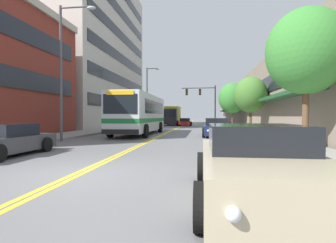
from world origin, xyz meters
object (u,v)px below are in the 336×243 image
object	(u,v)px
car_dark_grey_parked_left_mid	(3,141)
traffic_signal_mast	(203,98)
box_truck	(172,116)
street_lamp_left_near	(66,61)
street_tree_right_near	(306,52)
car_beige_parked_right_foreground	(256,165)
street_tree_right_far	(232,98)
city_bus	(140,113)
car_red_moving_lead	(185,122)
fire_hydrant	(238,130)
car_navy_parked_right_mid	(216,128)
car_champagne_parked_left_near	(153,122)
street_lamp_left_far	(149,92)
street_tree_right_mid	(251,95)

from	to	relation	value
car_dark_grey_parked_left_mid	traffic_signal_mast	bearing A→B (deg)	75.72
box_truck	street_lamp_left_near	world-z (taller)	street_lamp_left_near
box_truck	street_tree_right_near	world-z (taller)	street_tree_right_near
car_beige_parked_right_foreground	street_tree_right_far	xyz separation A→B (m)	(3.01, 30.90, 3.31)
street_tree_right_near	street_tree_right_far	distance (m)	23.51
city_bus	car_beige_parked_right_foreground	bearing A→B (deg)	-69.67
car_red_moving_lead	fire_hydrant	xyz separation A→B (m)	(5.41, -22.00, -0.03)
car_dark_grey_parked_left_mid	street_tree_right_near	world-z (taller)	street_tree_right_near
city_bus	car_red_moving_lead	distance (m)	20.37
street_tree_right_far	street_tree_right_near	bearing A→B (deg)	-88.61
car_navy_parked_right_mid	street_tree_right_far	distance (m)	16.27
car_champagne_parked_left_near	car_red_moving_lead	bearing A→B (deg)	29.34
car_dark_grey_parked_left_mid	street_lamp_left_far	distance (m)	31.38
traffic_signal_mast	street_lamp_left_far	size ratio (longest dim) A/B	0.68
city_bus	fire_hydrant	size ratio (longest dim) A/B	13.38
city_bus	car_red_moving_lead	bearing A→B (deg)	82.83
car_champagne_parked_left_near	street_lamp_left_far	world-z (taller)	street_lamp_left_far
car_dark_grey_parked_left_mid	car_beige_parked_right_foreground	distance (m)	9.63
car_champagne_parked_left_near	car_beige_parked_right_foreground	distance (m)	35.41
city_bus	fire_hydrant	distance (m)	8.25
car_red_moving_lead	car_navy_parked_right_mid	bearing A→B (deg)	-80.19
car_champagne_parked_left_near	street_lamp_left_near	bearing A→B (deg)	-91.75
car_dark_grey_parked_left_mid	car_red_moving_lead	xyz separation A→B (m)	(4.91, 32.80, 0.00)
car_red_moving_lead	traffic_signal_mast	bearing A→B (deg)	-35.43
car_beige_parked_right_foreground	street_tree_right_mid	xyz separation A→B (m)	(3.33, 19.45, 2.83)
car_champagne_parked_left_near	traffic_signal_mast	distance (m)	8.57
car_dark_grey_parked_left_mid	street_lamp_left_far	bearing A→B (deg)	91.29
box_truck	fire_hydrant	xyz separation A→B (m)	(7.93, -25.61, -1.12)
street_lamp_left_far	street_tree_right_mid	xyz separation A→B (m)	(12.66, -15.84, -1.82)
car_red_moving_lead	street_tree_right_far	distance (m)	9.73
street_lamp_left_far	fire_hydrant	bearing A→B (deg)	-61.43
car_dark_grey_parked_left_mid	car_beige_parked_right_foreground	xyz separation A→B (m)	(8.63, -4.27, 0.07)
car_dark_grey_parked_left_mid	traffic_signal_mast	size ratio (longest dim) A/B	0.73
car_navy_parked_right_mid	box_truck	size ratio (longest dim) A/B	0.55
street_lamp_left_far	car_beige_parked_right_foreground	bearing A→B (deg)	-75.19
car_beige_parked_right_foreground	box_truck	bearing A→B (deg)	98.73
box_truck	car_navy_parked_right_mid	bearing A→B (deg)	-76.09
car_beige_parked_right_foreground	fire_hydrant	distance (m)	15.16
car_red_moving_lead	street_lamp_left_near	size ratio (longest dim) A/B	0.55
car_dark_grey_parked_left_mid	street_lamp_left_far	world-z (taller)	street_lamp_left_far
box_truck	fire_hydrant	bearing A→B (deg)	-72.80
street_tree_right_near	fire_hydrant	bearing A→B (deg)	103.90
car_champagne_parked_left_near	car_dark_grey_parked_left_mid	xyz separation A→B (m)	(-0.11, -30.10, -0.08)
car_dark_grey_parked_left_mid	car_beige_parked_right_foreground	size ratio (longest dim) A/B	0.96
car_dark_grey_parked_left_mid	box_truck	xyz separation A→B (m)	(2.38, 36.41, 1.09)
city_bus	car_dark_grey_parked_left_mid	distance (m)	12.91
car_champagne_parked_left_near	car_beige_parked_right_foreground	bearing A→B (deg)	-76.08
car_navy_parked_right_mid	street_tree_right_near	distance (m)	9.40
car_beige_parked_right_foreground	traffic_signal_mast	size ratio (longest dim) A/B	0.77
car_dark_grey_parked_left_mid	street_tree_right_near	xyz separation A→B (m)	(12.21, 3.13, 3.83)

